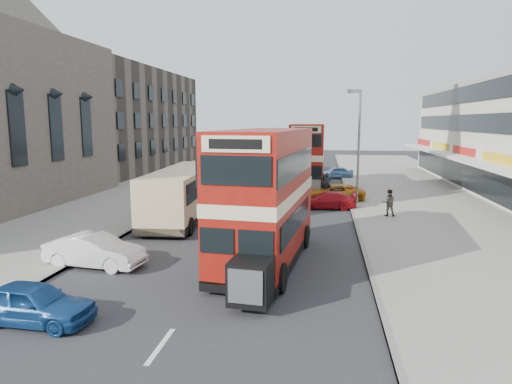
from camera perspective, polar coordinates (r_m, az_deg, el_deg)
The scene contains 18 objects.
ground at distance 16.50m, azimuth -6.97°, elevation -12.30°, with size 160.00×160.00×0.00m, color #28282B.
road_surface at distance 35.55m, azimuth 1.67°, elevation -0.70°, with size 12.00×90.00×0.01m, color #28282B.
pavement_right at distance 36.13m, azimuth 20.92°, elevation -1.02°, with size 12.00×90.00×0.15m, color gray.
pavement_left at distance 38.83m, azimuth -16.19°, elevation -0.13°, with size 12.00×90.00×0.15m, color gray.
kerb_left at distance 36.76m, azimuth -7.81°, elevation -0.35°, with size 0.20×90.00×0.16m, color gray.
kerb_right at distance 35.34m, azimuth 11.54°, elevation -0.82°, with size 0.20×90.00×0.16m, color gray.
brick_terrace at distance 58.94m, azimuth -18.01°, elevation 8.55°, with size 14.00×28.00×12.00m, color #66594C.
street_lamp at distance 32.89m, azimuth 12.70°, elevation 6.68°, with size 1.00×0.20×8.12m.
bus_main at distance 18.75m, azimuth 1.20°, elevation -0.58°, with size 3.54×10.06×5.42m.
bus_second at distance 39.95m, azimuth 6.56°, elevation 4.49°, with size 2.77×9.98×5.50m.
coach at distance 28.01m, azimuth -9.09°, elevation 0.04°, with size 3.40×10.88×2.84m.
car_left_near at distance 15.28m, azimuth -26.30°, elevation -12.43°, with size 1.49×3.70×1.26m, color navy.
car_left_front at distance 19.88m, azimuth -19.62°, elevation -6.98°, with size 1.44×4.14×1.36m, color white.
car_right_a at distance 31.31m, azimuth 8.84°, elevation -1.04°, with size 1.65×4.06×1.18m, color #A71018.
car_right_b at distance 34.27m, azimuth 9.71°, elevation -0.11°, with size 2.14×4.63×1.29m, color orange.
car_right_c at distance 48.15m, azimuth 10.02°, elevation 2.43°, with size 1.44×3.59×1.22m, color #6396C7.
pedestrian_near at distance 29.02m, azimuth 16.36°, elevation -1.28°, with size 0.62×0.42×1.68m, color gray.
cyclist at distance 34.81m, azimuth 8.91°, elevation 0.12°, with size 0.72×1.90×2.07m.
Camera 1 is at (4.22, -14.79, 5.96)m, focal length 31.77 mm.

